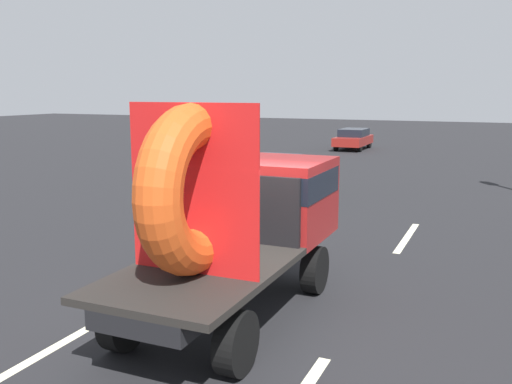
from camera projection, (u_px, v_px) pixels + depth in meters
name	position (u px, v px, depth m)	size (l,w,h in m)	color
ground_plane	(233.00, 313.00, 8.90)	(120.00, 120.00, 0.00)	black
flatbed_truck	(243.00, 211.00, 8.88)	(2.02, 5.01, 3.32)	black
distant_sedan	(272.00, 173.00, 19.30)	(1.67, 3.90, 1.27)	black
lane_dash_left_near	(65.00, 341.00, 7.88)	(2.62, 0.16, 0.01)	beige
lane_dash_left_far	(274.00, 223.00, 14.95)	(2.12, 0.16, 0.01)	beige
lane_dash_right_far	(407.00, 237.00, 13.48)	(2.97, 0.16, 0.01)	beige
oncoming_car	(353.00, 138.00, 33.62)	(1.61, 3.76, 1.23)	black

